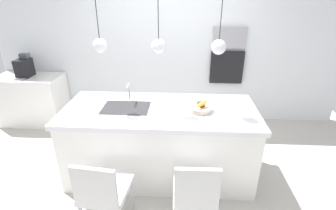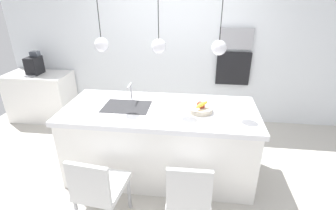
{
  "view_description": "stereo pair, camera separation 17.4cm",
  "coord_description": "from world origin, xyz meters",
  "px_view_note": "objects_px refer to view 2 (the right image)",
  "views": [
    {
      "loc": [
        0.26,
        -2.71,
        2.2
      ],
      "look_at": [
        0.1,
        0.0,
        0.97
      ],
      "focal_mm": 27.03,
      "sensor_mm": 36.0,
      "label": 1
    },
    {
      "loc": [
        0.43,
        -2.7,
        2.2
      ],
      "look_at": [
        0.1,
        0.0,
        0.97
      ],
      "focal_mm": 27.03,
      "sensor_mm": 36.0,
      "label": 2
    }
  ],
  "objects_px": {
    "coffee_machine": "(34,65)",
    "chair_near": "(99,187)",
    "chair_middle": "(189,195)",
    "fruit_bowl": "(200,108)",
    "microwave": "(236,38)",
    "oven": "(233,68)"
  },
  "relations": [
    {
      "from": "coffee_machine",
      "to": "chair_near",
      "type": "distance_m",
      "value": 2.99
    },
    {
      "from": "fruit_bowl",
      "to": "microwave",
      "type": "relative_size",
      "value": 0.54
    },
    {
      "from": "coffee_machine",
      "to": "microwave",
      "type": "height_order",
      "value": "microwave"
    },
    {
      "from": "chair_middle",
      "to": "chair_near",
      "type": "bearing_deg",
      "value": 179.84
    },
    {
      "from": "fruit_bowl",
      "to": "coffee_machine",
      "type": "xyz_separation_m",
      "value": [
        -2.89,
        1.31,
        0.06
      ]
    },
    {
      "from": "chair_middle",
      "to": "coffee_machine",
      "type": "bearing_deg",
      "value": 142.05
    },
    {
      "from": "microwave",
      "to": "chair_near",
      "type": "bearing_deg",
      "value": -120.67
    },
    {
      "from": "fruit_bowl",
      "to": "microwave",
      "type": "bearing_deg",
      "value": 71.37
    },
    {
      "from": "chair_near",
      "to": "microwave",
      "type": "bearing_deg",
      "value": 59.33
    },
    {
      "from": "chair_middle",
      "to": "fruit_bowl",
      "type": "bearing_deg",
      "value": 85.38
    },
    {
      "from": "chair_near",
      "to": "chair_middle",
      "type": "xyz_separation_m",
      "value": [
        0.86,
        -0.0,
        0.0
      ]
    },
    {
      "from": "microwave",
      "to": "fruit_bowl",
      "type": "bearing_deg",
      "value": -108.63
    },
    {
      "from": "coffee_machine",
      "to": "microwave",
      "type": "xyz_separation_m",
      "value": [
        3.43,
        0.3,
        0.48
      ]
    },
    {
      "from": "fruit_bowl",
      "to": "oven",
      "type": "relative_size",
      "value": 0.52
    },
    {
      "from": "microwave",
      "to": "chair_middle",
      "type": "height_order",
      "value": "microwave"
    },
    {
      "from": "coffee_machine",
      "to": "chair_middle",
      "type": "height_order",
      "value": "coffee_machine"
    },
    {
      "from": "microwave",
      "to": "chair_near",
      "type": "distance_m",
      "value": 3.07
    },
    {
      "from": "coffee_machine",
      "to": "oven",
      "type": "xyz_separation_m",
      "value": [
        3.43,
        0.3,
        -0.02
      ]
    },
    {
      "from": "microwave",
      "to": "coffee_machine",
      "type": "bearing_deg",
      "value": -175.05
    },
    {
      "from": "chair_near",
      "to": "coffee_machine",
      "type": "bearing_deg",
      "value": 131.67
    },
    {
      "from": "fruit_bowl",
      "to": "coffee_machine",
      "type": "distance_m",
      "value": 3.17
    },
    {
      "from": "fruit_bowl",
      "to": "chair_near",
      "type": "relative_size",
      "value": 0.34
    }
  ]
}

